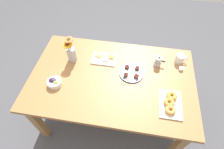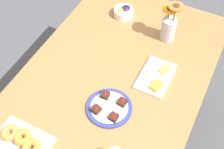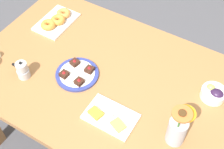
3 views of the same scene
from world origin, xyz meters
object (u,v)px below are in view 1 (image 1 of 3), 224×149
jam_cup_honey (181,69)px  flower_vase (71,53)px  croissant_platter (170,103)px  dessert_plate (131,73)px  coffee_mug (180,59)px  grape_bowl (54,82)px  cheese_platter (104,59)px  dining_table (112,82)px  moka_pot (158,62)px

jam_cup_honey → flower_vase: 1.12m
croissant_platter → dessert_plate: bearing=141.5°
croissant_platter → coffee_mug: bearing=78.2°
croissant_platter → dessert_plate: (-0.36, 0.29, -0.01)m
grape_bowl → dessert_plate: bearing=19.4°
cheese_platter → croissant_platter: (0.66, -0.43, 0.01)m
flower_vase → dessert_plate: bearing=-7.8°
coffee_mug → jam_cup_honey: size_ratio=2.54×
dining_table → moka_pot: 0.51m
dining_table → flower_vase: 0.51m
dining_table → croissant_platter: bearing=-21.4°
cheese_platter → dining_table: bearing=-61.7°
grape_bowl → dessert_plate: (0.70, 0.25, -0.02)m
cheese_platter → flower_vase: flower_vase is taller
jam_cup_honey → dessert_plate: (-0.49, -0.13, -0.00)m
dining_table → croissant_platter: (0.55, -0.21, 0.11)m
coffee_mug → moka_pot: bearing=-159.9°
dining_table → moka_pot: size_ratio=13.45×
dining_table → jam_cup_honey: bearing=17.1°
grape_bowl → cheese_platter: grape_bowl is taller
moka_pot → flower_vase: bearing=-175.4°
dining_table → croissant_platter: 0.60m
dining_table → dessert_plate: 0.22m
grape_bowl → jam_cup_honey: size_ratio=2.73×
dining_table → flower_vase: flower_vase is taller
grape_bowl → croissant_platter: size_ratio=0.47×
flower_vase → moka_pot: flower_vase is taller
dining_table → dessert_plate: (0.18, 0.08, 0.10)m
croissant_platter → moka_pot: bearing=104.3°
dining_table → flower_vase: (-0.45, 0.16, 0.18)m
cheese_platter → jam_cup_honey: size_ratio=5.42×
jam_cup_honey → coffee_mug: bearing=96.6°
cheese_platter → dessert_plate: dessert_plate is taller
flower_vase → jam_cup_honey: bearing=2.2°
grape_bowl → dessert_plate: 0.74m
flower_vase → moka_pot: 0.88m
dining_table → flower_vase: bearing=160.1°
coffee_mug → moka_pot: size_ratio=1.03×
coffee_mug → croissant_platter: 0.54m
grape_bowl → moka_pot: moka_pot is taller
moka_pot → grape_bowl: bearing=-157.0°
dessert_plate → coffee_mug: bearing=26.7°
grape_bowl → dining_table: bearing=18.3°
grape_bowl → moka_pot: bearing=23.0°
grape_bowl → moka_pot: (0.95, 0.40, 0.02)m
jam_cup_honey → flower_vase: bearing=-177.8°
croissant_platter → flower_vase: bearing=159.3°
croissant_platter → moka_pot: moka_pot is taller
dessert_plate → flower_vase: 0.64m
dining_table → grape_bowl: (-0.52, -0.17, 0.12)m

